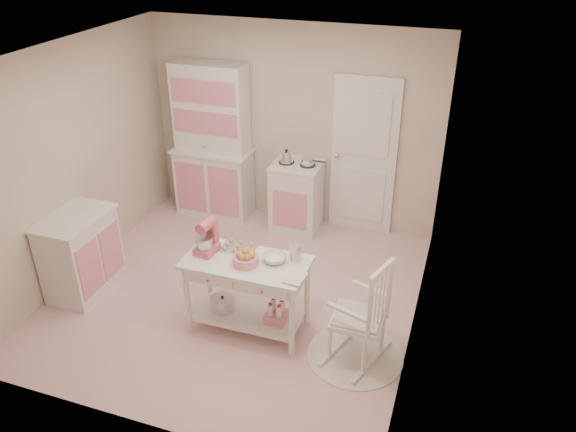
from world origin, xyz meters
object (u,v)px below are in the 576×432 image
at_px(hutch, 212,142).
at_px(bread_basket, 246,260).
at_px(base_cabinet, 81,254).
at_px(stand_mixer, 206,237).
at_px(rocking_chair, 358,310).
at_px(work_table, 248,295).
at_px(stove, 297,196).

distance_m(hutch, bread_basket, 2.60).
height_order(base_cabinet, bread_basket, base_cabinet).
bearing_deg(base_cabinet, stand_mixer, 0.06).
distance_m(rocking_chair, bread_basket, 1.14).
height_order(rocking_chair, work_table, rocking_chair).
bearing_deg(bread_basket, work_table, 111.80).
bearing_deg(stove, hutch, 177.61).
height_order(base_cabinet, work_table, base_cabinet).
relative_size(work_table, bread_basket, 4.80).
bearing_deg(stand_mixer, work_table, 3.66).
xyz_separation_m(base_cabinet, bread_basket, (1.98, -0.07, 0.39)).
height_order(stove, stand_mixer, stand_mixer).
distance_m(stove, rocking_chair, 2.52).
bearing_deg(base_cabinet, rocking_chair, -1.61).
relative_size(rocking_chair, bread_basket, 4.40).
distance_m(base_cabinet, rocking_chair, 3.08).
xyz_separation_m(stove, rocking_chair, (1.29, -2.16, 0.09)).
height_order(stand_mixer, bread_basket, stand_mixer).
bearing_deg(stand_mixer, bread_basket, -2.65).
relative_size(base_cabinet, work_table, 0.77).
xyz_separation_m(work_table, bread_basket, (0.02, -0.05, 0.45)).
xyz_separation_m(rocking_chair, bread_basket, (-1.10, 0.02, 0.30)).
relative_size(base_cabinet, rocking_chair, 0.84).
relative_size(work_table, stand_mixer, 3.53).
height_order(work_table, bread_basket, bread_basket).
xyz_separation_m(base_cabinet, rocking_chair, (3.08, -0.09, 0.09)).
relative_size(hutch, base_cabinet, 2.26).
distance_m(rocking_chair, stand_mixer, 1.60).
bearing_deg(stand_mixer, hutch, 120.51).
bearing_deg(stove, work_table, -85.34).
height_order(stove, base_cabinet, same).
distance_m(work_table, bread_basket, 0.45).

